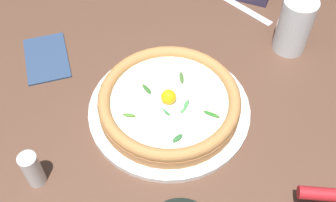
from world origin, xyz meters
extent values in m
cube|color=brown|center=(0.00, 0.00, -0.01)|extent=(2.40, 2.40, 0.03)
cylinder|color=white|center=(-0.01, 0.00, 0.01)|extent=(0.32, 0.32, 0.01)
cylinder|color=#B77A45|center=(-0.01, 0.00, 0.02)|extent=(0.27, 0.27, 0.02)
torus|color=#BA8147|center=(-0.01, 0.00, 0.04)|extent=(0.27, 0.27, 0.02)
cylinder|color=#F9EFCE|center=(-0.01, 0.00, 0.04)|extent=(0.23, 0.23, 0.00)
ellipsoid|color=white|center=(-0.01, 0.00, 0.04)|extent=(0.08, 0.08, 0.01)
sphere|color=yellow|center=(0.00, 0.00, 0.05)|extent=(0.03, 0.03, 0.03)
ellipsoid|color=#2D7B26|center=(0.01, 0.08, 0.04)|extent=(0.02, 0.03, 0.01)
ellipsoid|color=#2E6833|center=(0.08, 0.04, 0.04)|extent=(0.02, 0.02, 0.00)
ellipsoid|color=#528A31|center=(0.05, -0.06, 0.04)|extent=(0.01, 0.03, 0.00)
ellipsoid|color=#3E8C48|center=(0.01, 0.03, 0.04)|extent=(0.03, 0.02, 0.01)
ellipsoid|color=#316A29|center=(-0.02, -0.05, 0.04)|extent=(0.03, 0.03, 0.01)
ellipsoid|color=#436C31|center=(-0.06, 0.01, 0.04)|extent=(0.03, 0.02, 0.00)
ellipsoid|color=#2C743B|center=(0.02, 0.00, 0.04)|extent=(0.02, 0.02, 0.01)
cylinder|color=red|center=(0.12, 0.30, 0.04)|extent=(0.04, 0.11, 0.02)
cube|color=silver|center=(-0.35, 0.11, 0.00)|extent=(0.09, 0.13, 0.00)
cylinder|color=silver|center=(-0.25, 0.22, 0.06)|extent=(0.07, 0.07, 0.13)
cylinder|color=#B1262F|center=(-0.25, 0.22, 0.02)|extent=(0.07, 0.07, 0.05)
cube|color=navy|center=(-0.08, -0.30, 0.00)|extent=(0.17, 0.15, 0.01)
cylinder|color=silver|center=(0.20, -0.19, 0.04)|extent=(0.03, 0.03, 0.08)
camera|label=1|loc=(0.48, 0.12, 0.67)|focal=44.97mm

